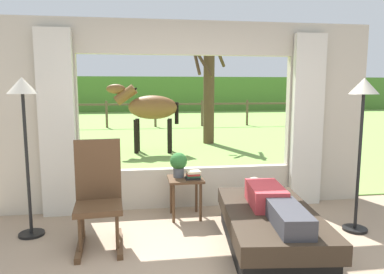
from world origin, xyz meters
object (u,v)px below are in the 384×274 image
(floor_lamp_left, at_px, (24,109))
(floor_lamp_right, at_px, (363,109))
(side_table, at_px, (185,185))
(horse, at_px, (150,108))
(pasture_tree, at_px, (209,88))
(reclining_person, at_px, (272,202))
(rocking_chair, at_px, (99,194))
(recliner_sofa, at_px, (270,229))
(potted_plant, at_px, (179,163))
(book_stack, at_px, (193,175))

(floor_lamp_left, bearing_deg, floor_lamp_right, -6.16)
(side_table, xyz_separation_m, horse, (-0.31, 4.67, 0.73))
(floor_lamp_right, bearing_deg, pasture_tree, 94.13)
(reclining_person, relative_size, floor_lamp_left, 0.81)
(side_table, relative_size, floor_lamp_left, 0.29)
(reclining_person, distance_m, side_table, 1.33)
(reclining_person, xyz_separation_m, side_table, (-0.75, 1.09, -0.10))
(rocking_chair, relative_size, floor_lamp_left, 0.63)
(pasture_tree, bearing_deg, recliner_sofa, -95.70)
(rocking_chair, relative_size, potted_plant, 3.50)
(book_stack, relative_size, pasture_tree, 0.06)
(recliner_sofa, xyz_separation_m, book_stack, (-0.66, 0.98, 0.35))
(side_table, bearing_deg, recliner_sofa, -54.32)
(rocking_chair, relative_size, book_stack, 5.80)
(recliner_sofa, height_order, book_stack, book_stack)
(rocking_chair, xyz_separation_m, side_table, (1.01, 0.66, -0.12))
(side_table, height_order, book_stack, book_stack)
(book_stack, xyz_separation_m, pasture_tree, (1.35, 5.97, 1.07))
(side_table, bearing_deg, floor_lamp_left, -169.98)
(side_table, height_order, floor_lamp_left, floor_lamp_left)
(recliner_sofa, distance_m, reclining_person, 0.31)
(rocking_chair, relative_size, pasture_tree, 0.36)
(reclining_person, bearing_deg, potted_plant, 132.17)
(recliner_sofa, relative_size, floor_lamp_left, 1.01)
(recliner_sofa, height_order, floor_lamp_right, floor_lamp_right)
(recliner_sofa, height_order, rocking_chair, rocking_chair)
(side_table, xyz_separation_m, floor_lamp_left, (-1.81, -0.32, 1.01))
(rocking_chair, height_order, horse, horse)
(reclining_person, xyz_separation_m, horse, (-1.06, 5.76, 0.63))
(recliner_sofa, distance_m, side_table, 1.30)
(side_table, bearing_deg, reclining_person, -55.58)
(reclining_person, bearing_deg, floor_lamp_right, 23.95)
(side_table, distance_m, book_stack, 0.18)
(pasture_tree, bearing_deg, horse, -144.89)
(recliner_sofa, distance_m, potted_plant, 1.46)
(floor_lamp_left, distance_m, horse, 5.22)
(side_table, xyz_separation_m, pasture_tree, (1.44, 5.91, 1.22))
(recliner_sofa, xyz_separation_m, floor_lamp_left, (-2.56, 0.72, 1.22))
(horse, xyz_separation_m, pasture_tree, (1.76, 1.23, 0.49))
(floor_lamp_left, xyz_separation_m, floor_lamp_right, (3.73, -0.40, -0.00))
(floor_lamp_left, bearing_deg, rocking_chair, -22.81)
(floor_lamp_left, bearing_deg, reclining_person, -16.81)
(reclining_person, relative_size, rocking_chair, 1.28)
(rocking_chair, relative_size, side_table, 2.15)
(recliner_sofa, bearing_deg, book_stack, 130.32)
(floor_lamp_right, xyz_separation_m, pasture_tree, (-0.48, 6.63, 0.21))
(book_stack, bearing_deg, recliner_sofa, -56.13)
(side_table, bearing_deg, pasture_tree, 76.28)
(rocking_chair, height_order, floor_lamp_right, floor_lamp_right)
(recliner_sofa, bearing_deg, potted_plant, 133.37)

